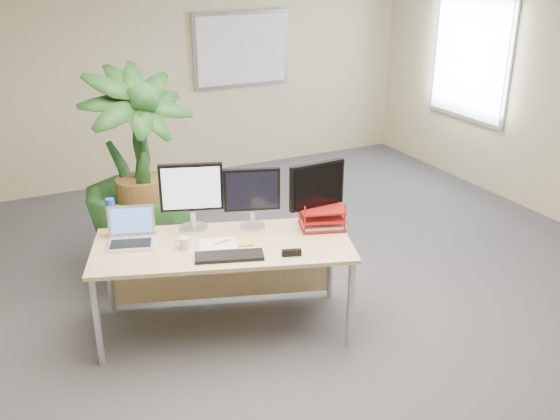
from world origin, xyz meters
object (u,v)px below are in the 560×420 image
laptop (131,234)px  monitor_left (192,192)px  desk (223,256)px  floor_plant (141,199)px  monitor_right (252,194)px

laptop → monitor_left: bearing=1.2°
desk → laptop: 0.70m
monitor_left → floor_plant: bearing=106.3°
monitor_left → laptop: size_ratio=1.26×
laptop → monitor_right: bearing=-9.9°
floor_plant → laptop: 0.80m
desk → monitor_right: (0.28, 0.08, 0.43)m
monitor_left → laptop: bearing=-178.8°
monitor_right → laptop: monitor_right is taller
desk → laptop: laptop is taller
floor_plant → monitor_right: bearing=-54.8°
floor_plant → desk: bearing=-70.1°
laptop → desk: bearing=-20.6°
monitor_right → monitor_left: bearing=158.4°
monitor_left → desk: bearing=-60.2°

